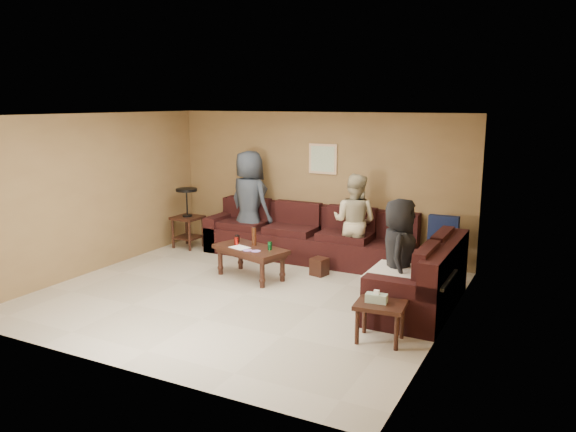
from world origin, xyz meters
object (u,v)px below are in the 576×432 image
Objects in this scene: coffee_table at (251,252)px; person_right at (399,256)px; side_table_right at (380,308)px; person_left at (250,202)px; end_table_left at (187,217)px; person_middle at (354,222)px; sectional_sofa at (339,254)px; waste_bin at (319,267)px.

person_right is (2.41, -0.33, 0.33)m from coffee_table.
person_left reaches higher than side_table_right.
end_table_left is 1.27m from person_left.
person_middle is (1.24, 1.20, 0.37)m from coffee_table.
person_right is at bearing -7.87° from coffee_table.
sectional_sofa reaches higher than waste_bin.
coffee_table is 0.86× the size of person_right.
person_right is (-0.09, 1.03, 0.35)m from side_table_right.
sectional_sofa is at bearing 78.37° from person_middle.
person_middle is at bearing 75.26° from sectional_sofa.
end_table_left is 1.85× the size of side_table_right.
person_left is at bearing 157.14° from waste_bin.
side_table_right is at bearing 172.76° from person_right.
person_right reaches higher than coffee_table.
coffee_table is 0.70× the size of person_left.
sectional_sofa is at bearing -4.57° from end_table_left.
person_left is (-0.79, 1.31, 0.51)m from coffee_table.
coffee_table is 1.76m from person_middle.
end_table_left is 4.61m from person_right.
person_middle is at bearing 60.13° from waste_bin.
coffee_table is at bearing -28.15° from end_table_left.
person_left is 2.04m from person_middle.
sectional_sofa is 1.40m from coffee_table.
person_middle reaches higher than coffee_table.
side_table_right is (2.50, -1.36, -0.02)m from coffee_table.
person_right is at bearing -17.63° from end_table_left.
sectional_sofa is 2.57m from side_table_right.
side_table_right is at bearing 119.38° from person_middle.
end_table_left reaches higher than sectional_sofa.
coffee_table is 2.26m from end_table_left.
sectional_sofa is 2.54× the size of person_left.
sectional_sofa is 1.76m from person_right.
waste_bin is at bearing 63.24° from person_middle.
side_table_right is (1.36, -2.17, 0.07)m from sectional_sofa.
end_table_left reaches higher than coffee_table.
coffee_table is 2.84m from side_table_right.
waste_bin is 0.15× the size of person_left.
coffee_table is at bearing 69.83° from person_right.
sectional_sofa is 2.99× the size of person_middle.
person_middle is at bearing 44.11° from coffee_table.
side_table_right is (4.49, -2.42, -0.19)m from end_table_left.
person_right is (3.20, -1.64, -0.18)m from person_left.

